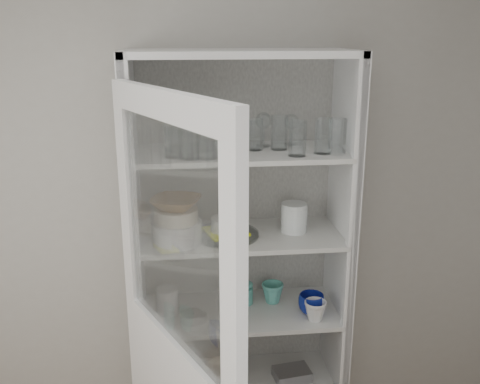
% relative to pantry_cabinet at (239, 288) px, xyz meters
% --- Properties ---
extents(wall_back, '(3.60, 0.02, 2.60)m').
position_rel_pantry_cabinet_xyz_m(wall_back, '(-0.20, 0.16, 0.36)').
color(wall_back, '#B7B5AF').
rests_on(wall_back, ground).
extents(pantry_cabinet, '(1.00, 0.45, 2.10)m').
position_rel_pantry_cabinet_xyz_m(pantry_cabinet, '(0.00, 0.00, 0.00)').
color(pantry_cabinet, silver).
rests_on(pantry_cabinet, floor).
extents(tumbler_0, '(0.07, 0.07, 0.13)m').
position_rel_pantry_cabinet_xyz_m(tumbler_0, '(-0.24, -0.20, 0.78)').
color(tumbler_0, silver).
rests_on(tumbler_0, shelf_glass).
extents(tumbler_1, '(0.08, 0.08, 0.13)m').
position_rel_pantry_cabinet_xyz_m(tumbler_1, '(-0.30, -0.17, 0.79)').
color(tumbler_1, silver).
rests_on(tumbler_1, shelf_glass).
extents(tumbler_2, '(0.10, 0.10, 0.15)m').
position_rel_pantry_cabinet_xyz_m(tumbler_2, '(-0.09, -0.22, 0.80)').
color(tumbler_2, silver).
rests_on(tumbler_2, shelf_glass).
extents(tumbler_3, '(0.09, 0.09, 0.15)m').
position_rel_pantry_cabinet_xyz_m(tumbler_3, '(-0.07, -0.20, 0.80)').
color(tumbler_3, silver).
rests_on(tumbler_3, shelf_glass).
extents(tumbler_4, '(0.09, 0.09, 0.15)m').
position_rel_pantry_cabinet_xyz_m(tumbler_4, '(0.23, -0.20, 0.80)').
color(tumbler_4, silver).
rests_on(tumbler_4, shelf_glass).
extents(tumbler_5, '(0.10, 0.10, 0.15)m').
position_rel_pantry_cabinet_xyz_m(tumbler_5, '(0.35, -0.17, 0.80)').
color(tumbler_5, silver).
rests_on(tumbler_5, shelf_glass).
extents(tumbler_6, '(0.10, 0.10, 0.16)m').
position_rel_pantry_cabinet_xyz_m(tumbler_6, '(0.41, -0.19, 0.80)').
color(tumbler_6, silver).
rests_on(tumbler_6, shelf_glass).
extents(tumbler_7, '(0.08, 0.08, 0.13)m').
position_rel_pantry_cabinet_xyz_m(tumbler_7, '(-0.30, -0.06, 0.79)').
color(tumbler_7, silver).
rests_on(tumbler_7, shelf_glass).
extents(tumbler_8, '(0.09, 0.09, 0.15)m').
position_rel_pantry_cabinet_xyz_m(tumbler_8, '(-0.15, -0.06, 0.80)').
color(tumbler_8, silver).
rests_on(tumbler_8, shelf_glass).
extents(tumbler_9, '(0.08, 0.08, 0.15)m').
position_rel_pantry_cabinet_xyz_m(tumbler_9, '(-0.28, -0.07, 0.80)').
color(tumbler_9, silver).
rests_on(tumbler_9, shelf_glass).
extents(tumbler_10, '(0.09, 0.09, 0.14)m').
position_rel_pantry_cabinet_xyz_m(tumbler_10, '(0.07, -0.06, 0.79)').
color(tumbler_10, silver).
rests_on(tumbler_10, shelf_glass).
extents(tumbler_11, '(0.09, 0.09, 0.15)m').
position_rel_pantry_cabinet_xyz_m(tumbler_11, '(0.18, -0.06, 0.80)').
color(tumbler_11, silver).
rests_on(tumbler_11, shelf_glass).
extents(goblet_0, '(0.08, 0.08, 0.19)m').
position_rel_pantry_cabinet_xyz_m(goblet_0, '(-0.17, 0.05, 0.81)').
color(goblet_0, silver).
rests_on(goblet_0, shelf_glass).
extents(goblet_1, '(0.07, 0.07, 0.15)m').
position_rel_pantry_cabinet_xyz_m(goblet_1, '(-0.02, 0.01, 0.80)').
color(goblet_1, silver).
rests_on(goblet_1, shelf_glass).
extents(goblet_2, '(0.08, 0.08, 0.17)m').
position_rel_pantry_cabinet_xyz_m(goblet_2, '(0.12, 0.00, 0.81)').
color(goblet_2, silver).
rests_on(goblet_2, shelf_glass).
extents(goblet_3, '(0.07, 0.07, 0.16)m').
position_rel_pantry_cabinet_xyz_m(goblet_3, '(0.25, 0.02, 0.80)').
color(goblet_3, silver).
rests_on(goblet_3, shelf_glass).
extents(plate_stack_front, '(0.23, 0.23, 0.10)m').
position_rel_pantry_cabinet_xyz_m(plate_stack_front, '(-0.29, -0.14, 0.37)').
color(plate_stack_front, silver).
rests_on(plate_stack_front, shelf_plates).
extents(plate_stack_back, '(0.19, 0.19, 0.10)m').
position_rel_pantry_cabinet_xyz_m(plate_stack_back, '(-0.41, 0.08, 0.37)').
color(plate_stack_back, silver).
rests_on(plate_stack_back, shelf_plates).
extents(cream_bowl, '(0.26, 0.26, 0.06)m').
position_rel_pantry_cabinet_xyz_m(cream_bowl, '(-0.29, -0.14, 0.45)').
color(cream_bowl, beige).
rests_on(cream_bowl, plate_stack_front).
extents(terracotta_bowl, '(0.27, 0.27, 0.05)m').
position_rel_pantry_cabinet_xyz_m(terracotta_bowl, '(-0.29, -0.14, 0.51)').
color(terracotta_bowl, brown).
rests_on(terracotta_bowl, cream_bowl).
extents(glass_platter, '(0.32, 0.32, 0.02)m').
position_rel_pantry_cabinet_xyz_m(glass_platter, '(-0.07, -0.09, 0.33)').
color(glass_platter, silver).
rests_on(glass_platter, shelf_plates).
extents(yellow_trivet, '(0.22, 0.22, 0.01)m').
position_rel_pantry_cabinet_xyz_m(yellow_trivet, '(-0.07, -0.09, 0.34)').
color(yellow_trivet, '#FCF218').
rests_on(yellow_trivet, glass_platter).
extents(white_ramekin, '(0.19, 0.19, 0.06)m').
position_rel_pantry_cabinet_xyz_m(white_ramekin, '(-0.07, -0.09, 0.38)').
color(white_ramekin, silver).
rests_on(white_ramekin, yellow_trivet).
extents(grey_bowl_stack, '(0.12, 0.12, 0.14)m').
position_rel_pantry_cabinet_xyz_m(grey_bowl_stack, '(0.26, -0.07, 0.39)').
color(grey_bowl_stack, silver).
rests_on(grey_bowl_stack, shelf_plates).
extents(mug_blue, '(0.16, 0.16, 0.10)m').
position_rel_pantry_cabinet_xyz_m(mug_blue, '(0.34, -0.14, -0.03)').
color(mug_blue, navy).
rests_on(mug_blue, shelf_mugs).
extents(mug_teal, '(0.13, 0.13, 0.10)m').
position_rel_pantry_cabinet_xyz_m(mug_teal, '(0.17, -0.01, -0.03)').
color(mug_teal, teal).
rests_on(mug_teal, shelf_mugs).
extents(mug_white, '(0.14, 0.14, 0.10)m').
position_rel_pantry_cabinet_xyz_m(mug_white, '(0.34, -0.21, -0.03)').
color(mug_white, silver).
rests_on(mug_white, shelf_mugs).
extents(teal_jar, '(0.09, 0.09, 0.10)m').
position_rel_pantry_cabinet_xyz_m(teal_jar, '(0.03, -0.01, -0.03)').
color(teal_jar, teal).
rests_on(teal_jar, shelf_mugs).
extents(measuring_cups, '(0.11, 0.11, 0.04)m').
position_rel_pantry_cabinet_xyz_m(measuring_cups, '(-0.24, -0.15, -0.06)').
color(measuring_cups, silver).
rests_on(measuring_cups, shelf_mugs).
extents(white_canister, '(0.11, 0.11, 0.13)m').
position_rel_pantry_cabinet_xyz_m(white_canister, '(-0.35, -0.06, -0.02)').
color(white_canister, silver).
rests_on(white_canister, shelf_mugs).
extents(cream_dish, '(0.25, 0.25, 0.07)m').
position_rel_pantry_cabinet_xyz_m(cream_dish, '(-0.08, -0.07, -0.44)').
color(cream_dish, beige).
rests_on(cream_dish, shelf_bot).
extents(tin_box, '(0.20, 0.15, 0.05)m').
position_rel_pantry_cabinet_xyz_m(tin_box, '(0.26, -0.10, -0.45)').
color(tin_box, gray).
rests_on(tin_box, shelf_bot).
extents(tumbler_12, '(0.08, 0.08, 0.15)m').
position_rel_pantry_cabinet_xyz_m(tumbler_12, '(-0.23, -0.22, 0.80)').
color(tumbler_12, silver).
rests_on(tumbler_12, shelf_glass).
extents(tumbler_13, '(0.07, 0.07, 0.15)m').
position_rel_pantry_cabinet_xyz_m(tumbler_13, '(-0.16, -0.21, 0.80)').
color(tumbler_13, silver).
rests_on(tumbler_13, shelf_glass).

